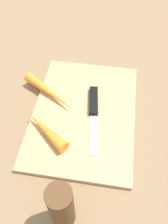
{
  "coord_description": "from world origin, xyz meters",
  "views": [
    {
      "loc": [
        -0.36,
        -0.06,
        0.5
      ],
      "look_at": [
        0.0,
        0.0,
        0.01
      ],
      "focal_mm": 38.01,
      "sensor_mm": 36.0,
      "label": 1
    }
  ],
  "objects_px": {
    "pepper_grinder": "(59,207)",
    "carrot_long": "(49,92)",
    "carrot_short": "(45,130)",
    "cutting_board": "(84,113)",
    "knife": "(94,105)"
  },
  "relations": [
    {
      "from": "pepper_grinder",
      "to": "carrot_long",
      "type": "bearing_deg",
      "value": 18.19
    },
    {
      "from": "knife",
      "to": "pepper_grinder",
      "type": "height_order",
      "value": "pepper_grinder"
    },
    {
      "from": "cutting_board",
      "to": "knife",
      "type": "distance_m",
      "value": 0.03
    },
    {
      "from": "carrot_long",
      "to": "carrot_short",
      "type": "bearing_deg",
      "value": -46.95
    },
    {
      "from": "carrot_short",
      "to": "pepper_grinder",
      "type": "height_order",
      "value": "pepper_grinder"
    },
    {
      "from": "cutting_board",
      "to": "carrot_short",
      "type": "bearing_deg",
      "value": 133.63
    },
    {
      "from": "knife",
      "to": "carrot_long",
      "type": "distance_m",
      "value": 0.12
    },
    {
      "from": "carrot_long",
      "to": "carrot_short",
      "type": "xyz_separation_m",
      "value": [
        -0.12,
        -0.02,
        0.0
      ]
    },
    {
      "from": "knife",
      "to": "carrot_short",
      "type": "height_order",
      "value": "carrot_short"
    },
    {
      "from": "cutting_board",
      "to": "pepper_grinder",
      "type": "bearing_deg",
      "value": 179.13
    },
    {
      "from": "cutting_board",
      "to": "pepper_grinder",
      "type": "relative_size",
      "value": 2.56
    },
    {
      "from": "cutting_board",
      "to": "carrot_short",
      "type": "xyz_separation_m",
      "value": [
        -0.08,
        0.08,
        0.02
      ]
    },
    {
      "from": "pepper_grinder",
      "to": "knife",
      "type": "bearing_deg",
      "value": -5.28
    },
    {
      "from": "carrot_short",
      "to": "pepper_grinder",
      "type": "xyz_separation_m",
      "value": [
        -0.18,
        -0.08,
        0.04
      ]
    },
    {
      "from": "knife",
      "to": "pepper_grinder",
      "type": "distance_m",
      "value": 0.28
    }
  ]
}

